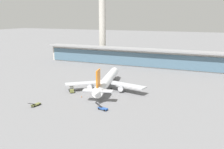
{
  "coord_description": "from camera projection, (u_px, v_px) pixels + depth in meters",
  "views": [
    {
      "loc": [
        59.15,
        -123.28,
        41.41
      ],
      "look_at": [
        0.0,
        12.69,
        7.41
      ],
      "focal_mm": 40.83,
      "sensor_mm": 36.0,
      "label": 1
    }
  ],
  "objects": [
    {
      "name": "service_truck_mid_apron_olive",
      "position": [
        72.0,
        89.0,
        143.26
      ],
      "size": [
        5.97,
        7.35,
        3.1
      ],
      "color": "olive",
      "rests_on": "ground"
    },
    {
      "name": "service_truck_under_wing_blue",
      "position": [
        103.0,
        108.0,
        115.09
      ],
      "size": [
        6.92,
        3.11,
        2.7
      ],
      "color": "#234C9E",
      "rests_on": "ground"
    },
    {
      "name": "terminal_building",
      "position": [
        144.0,
        57.0,
        212.8
      ],
      "size": [
        183.6,
        12.8,
        15.2
      ],
      "color": "beige",
      "rests_on": "ground"
    },
    {
      "name": "safety_cone_alpha",
      "position": [
        82.0,
        97.0,
        133.32
      ],
      "size": [
        0.62,
        0.62,
        0.7
      ],
      "color": "orange",
      "rests_on": "ground"
    },
    {
      "name": "service_truck_near_nose_olive",
      "position": [
        36.0,
        105.0,
        119.89
      ],
      "size": [
        2.58,
        6.93,
        2.7
      ],
      "color": "olive",
      "rests_on": "ground"
    },
    {
      "name": "ground_plane",
      "position": [
        103.0,
        92.0,
        142.44
      ],
      "size": [
        1200.0,
        1200.0,
        0.0
      ],
      "primitive_type": "plane",
      "color": "slate"
    },
    {
      "name": "control_tower",
      "position": [
        102.0,
        14.0,
        239.31
      ],
      "size": [
        12.0,
        12.0,
        79.33
      ],
      "color": "beige",
      "rests_on": "ground"
    },
    {
      "name": "airliner_on_stand",
      "position": [
        107.0,
        81.0,
        146.33
      ],
      "size": [
        45.26,
        59.83,
        16.11
      ],
      "color": "white",
      "rests_on": "ground"
    }
  ]
}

